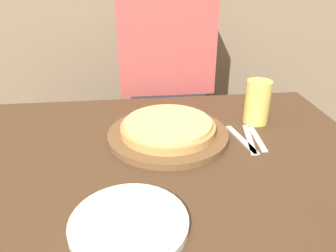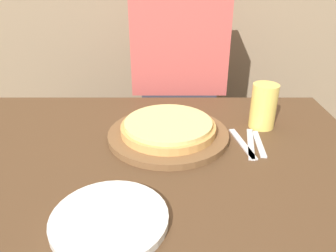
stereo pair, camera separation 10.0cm
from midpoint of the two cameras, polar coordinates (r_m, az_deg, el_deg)
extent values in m
cube|color=#4C331E|center=(1.17, -5.53, -21.10)|extent=(1.30, 0.88, 0.75)
cylinder|color=brown|center=(1.02, -2.82, -1.58)|extent=(0.37, 0.37, 0.02)
cylinder|color=tan|center=(1.01, -2.85, -0.48)|extent=(0.29, 0.29, 0.02)
cylinder|color=#E0C175|center=(1.00, -2.87, 0.44)|extent=(0.27, 0.27, 0.01)
cylinder|color=#E5C65B|center=(1.12, 12.84, 4.04)|extent=(0.08, 0.08, 0.15)
cylinder|color=white|center=(1.09, 13.18, 7.16)|extent=(0.08, 0.08, 0.02)
cylinder|color=silver|center=(0.71, -11.00, -16.43)|extent=(0.25, 0.25, 0.02)
cube|color=silver|center=(1.02, 9.95, -2.39)|extent=(0.05, 0.18, 0.00)
cube|color=silver|center=(1.03, 11.29, -2.31)|extent=(0.05, 0.18, 0.00)
cube|color=silver|center=(1.03, 12.62, -2.22)|extent=(0.03, 0.16, 0.00)
cube|color=#33333D|center=(1.66, -2.10, -5.24)|extent=(0.32, 0.20, 0.73)
cube|color=#B74C47|center=(1.44, -2.49, 14.59)|extent=(0.40, 0.20, 0.42)
camera|label=1|loc=(0.05, -92.86, -1.44)|focal=35.00mm
camera|label=2|loc=(0.05, 87.14, 1.44)|focal=35.00mm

